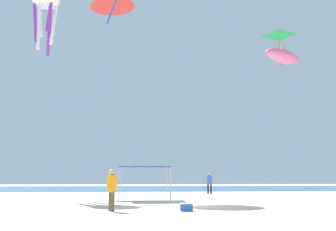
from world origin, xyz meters
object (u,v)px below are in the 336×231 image
(canopy_tent, at_px, (145,168))
(person_near_tent, at_px, (112,186))
(kite_inflatable_pink, at_px, (283,56))
(kite_delta_red, at_px, (112,3))
(cooler_box, at_px, (186,207))
(kite_octopus_white, at_px, (46,2))
(person_leftmost, at_px, (209,181))
(kite_diamond_green, at_px, (279,37))

(canopy_tent, relative_size, person_near_tent, 1.77)
(kite_inflatable_pink, height_order, kite_delta_red, kite_delta_red)
(person_near_tent, relative_size, cooler_box, 3.28)
(canopy_tent, height_order, kite_octopus_white, kite_octopus_white)
(canopy_tent, bearing_deg, person_leftmost, 56.88)
(canopy_tent, xyz_separation_m, cooler_box, (1.86, -7.71, -1.91))
(canopy_tent, distance_m, person_near_tent, 7.84)
(canopy_tent, distance_m, person_leftmost, 10.85)
(person_near_tent, bearing_deg, kite_diamond_green, 121.74)
(cooler_box, relative_size, kite_octopus_white, 0.10)
(person_leftmost, bearing_deg, kite_inflatable_pink, -121.66)
(cooler_box, height_order, kite_diamond_green, kite_diamond_green)
(canopy_tent, distance_m, kite_octopus_white, 18.83)
(canopy_tent, height_order, cooler_box, canopy_tent)
(person_leftmost, relative_size, kite_octopus_white, 0.31)
(kite_delta_red, bearing_deg, person_leftmost, -77.77)
(person_leftmost, distance_m, kite_diamond_green, 20.82)
(person_near_tent, relative_size, kite_delta_red, 0.43)
(person_leftmost, xyz_separation_m, cooler_box, (-4.04, -16.76, -0.93))
(person_leftmost, relative_size, kite_delta_red, 0.44)
(canopy_tent, height_order, kite_diamond_green, kite_diamond_green)
(kite_diamond_green, bearing_deg, kite_delta_red, -175.84)
(cooler_box, relative_size, kite_diamond_green, 0.15)
(kite_delta_red, relative_size, kite_diamond_green, 1.11)
(person_near_tent, distance_m, kite_inflatable_pink, 26.70)
(cooler_box, height_order, kite_octopus_white, kite_octopus_white)
(person_leftmost, relative_size, kite_inflatable_pink, 0.37)
(person_near_tent, bearing_deg, canopy_tent, 146.28)
(kite_delta_red, xyz_separation_m, kite_diamond_green, (18.72, 10.64, 1.45))
(cooler_box, bearing_deg, person_leftmost, 76.44)
(cooler_box, bearing_deg, kite_diamond_green, 59.98)
(person_near_tent, height_order, kite_delta_red, kite_delta_red)
(kite_inflatable_pink, height_order, kite_octopus_white, kite_octopus_white)
(person_near_tent, distance_m, person_leftmost, 18.26)
(cooler_box, bearing_deg, kite_delta_red, 109.40)
(kite_octopus_white, distance_m, kite_delta_red, 6.24)
(person_leftmost, bearing_deg, canopy_tent, 105.41)
(person_near_tent, xyz_separation_m, kite_octopus_white, (-7.43, 14.82, 15.91))
(canopy_tent, relative_size, kite_octopus_white, 0.55)
(person_near_tent, bearing_deg, cooler_box, 66.12)
(canopy_tent, xyz_separation_m, kite_delta_red, (-2.90, 5.80, 14.32))
(kite_inflatable_pink, bearing_deg, kite_diamond_green, -141.27)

